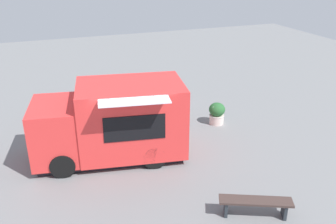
# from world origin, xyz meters

# --- Properties ---
(ground_plane) EXTENTS (40.00, 40.00, 0.00)m
(ground_plane) POSITION_xyz_m (0.00, 0.00, 0.00)
(ground_plane) COLOR slate
(food_truck) EXTENTS (3.45, 5.09, 2.50)m
(food_truck) POSITION_xyz_m (0.19, 0.41, 1.20)
(food_truck) COLOR red
(food_truck) RESTS_ON ground_plane
(person_customer) EXTENTS (0.73, 0.73, 0.91)m
(person_customer) POSITION_xyz_m (3.96, -3.54, 0.37)
(person_customer) COLOR black
(person_customer) RESTS_ON ground_plane
(planter_flowering_near) EXTENTS (0.48, 0.48, 0.69)m
(planter_flowering_near) POSITION_xyz_m (4.16, -1.96, 0.37)
(planter_flowering_near) COLOR beige
(planter_flowering_near) RESTS_ON ground_plane
(planter_flowering_far) EXTENTS (0.64, 0.64, 0.88)m
(planter_flowering_far) POSITION_xyz_m (1.26, -3.96, 0.46)
(planter_flowering_far) COLOR beige
(planter_flowering_far) RESTS_ON ground_plane
(plaza_bench) EXTENTS (1.14, 1.85, 0.49)m
(plaza_bench) POSITION_xyz_m (-4.11, -2.26, 0.37)
(plaza_bench) COLOR #42322D
(plaza_bench) RESTS_ON ground_plane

